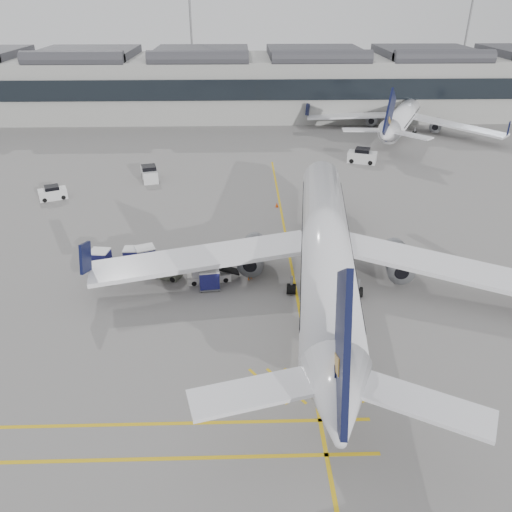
{
  "coord_description": "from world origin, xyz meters",
  "views": [
    {
      "loc": [
        5.57,
        -31.38,
        22.74
      ],
      "look_at": [
        6.57,
        3.35,
        4.0
      ],
      "focal_mm": 35.0,
      "sensor_mm": 36.0,
      "label": 1
    }
  ],
  "objects_px": {
    "airliner_main": "(326,248)",
    "ramp_agent_b": "(214,275)",
    "baggage_cart_a": "(209,278)",
    "pushback_tug": "(168,271)",
    "belt_loader": "(208,275)",
    "ramp_agent_a": "(250,270)"
  },
  "relations": [
    {
      "from": "airliner_main",
      "to": "ramp_agent_b",
      "type": "distance_m",
      "value": 9.83
    },
    {
      "from": "baggage_cart_a",
      "to": "pushback_tug",
      "type": "relative_size",
      "value": 0.75
    },
    {
      "from": "belt_loader",
      "to": "ramp_agent_a",
      "type": "distance_m",
      "value": 3.73
    },
    {
      "from": "airliner_main",
      "to": "pushback_tug",
      "type": "relative_size",
      "value": 16.59
    },
    {
      "from": "pushback_tug",
      "to": "ramp_agent_a",
      "type": "bearing_deg",
      "value": 17.66
    },
    {
      "from": "airliner_main",
      "to": "ramp_agent_b",
      "type": "bearing_deg",
      "value": -172.53
    },
    {
      "from": "pushback_tug",
      "to": "airliner_main",
      "type": "bearing_deg",
      "value": 16.62
    },
    {
      "from": "belt_loader",
      "to": "baggage_cart_a",
      "type": "bearing_deg",
      "value": -90.87
    },
    {
      "from": "belt_loader",
      "to": "baggage_cart_a",
      "type": "xyz_separation_m",
      "value": [
        0.23,
        -1.37,
        0.47
      ]
    },
    {
      "from": "belt_loader",
      "to": "ramp_agent_b",
      "type": "bearing_deg",
      "value": -63.26
    },
    {
      "from": "baggage_cart_a",
      "to": "ramp_agent_b",
      "type": "relative_size",
      "value": 1.06
    },
    {
      "from": "baggage_cart_a",
      "to": "belt_loader",
      "type": "bearing_deg",
      "value": 92.21
    },
    {
      "from": "baggage_cart_a",
      "to": "ramp_agent_a",
      "type": "xyz_separation_m",
      "value": [
        3.48,
        1.41,
        -0.14
      ]
    },
    {
      "from": "baggage_cart_a",
      "to": "ramp_agent_b",
      "type": "bearing_deg",
      "value": 47.67
    },
    {
      "from": "airliner_main",
      "to": "ramp_agent_b",
      "type": "xyz_separation_m",
      "value": [
        -9.51,
        -0.09,
        -2.47
      ]
    },
    {
      "from": "airliner_main",
      "to": "belt_loader",
      "type": "height_order",
      "value": "airliner_main"
    },
    {
      "from": "ramp_agent_a",
      "to": "pushback_tug",
      "type": "xyz_separation_m",
      "value": [
        -7.28,
        0.59,
        -0.31
      ]
    },
    {
      "from": "airliner_main",
      "to": "belt_loader",
      "type": "bearing_deg",
      "value": -177.16
    },
    {
      "from": "airliner_main",
      "to": "belt_loader",
      "type": "relative_size",
      "value": 9.27
    },
    {
      "from": "airliner_main",
      "to": "baggage_cart_a",
      "type": "xyz_separation_m",
      "value": [
        -9.9,
        -0.64,
        -2.39
      ]
    },
    {
      "from": "baggage_cart_a",
      "to": "pushback_tug",
      "type": "distance_m",
      "value": 4.32
    },
    {
      "from": "baggage_cart_a",
      "to": "pushback_tug",
      "type": "xyz_separation_m",
      "value": [
        -3.8,
        2.0,
        -0.45
      ]
    }
  ]
}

